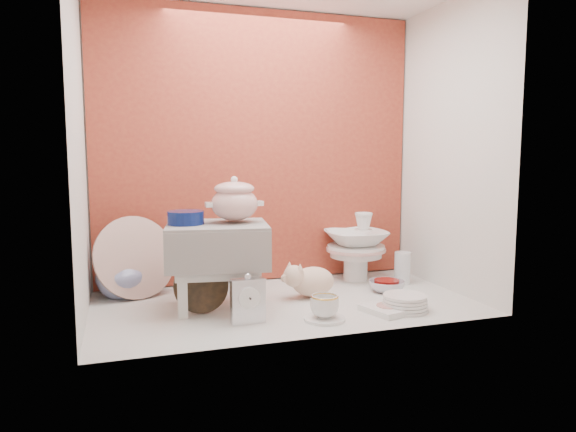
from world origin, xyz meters
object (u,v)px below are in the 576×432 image
object	(u,v)px
gold_rim_teacup	(325,306)
crystal_bowl	(387,286)
plush_pig	(313,281)
porcelain_tower	(356,247)
blue_white_vase	(121,271)
dinner_plate_stack	(405,302)
step_stool	(218,266)
floral_platter	(135,257)
soup_tureen	(234,199)
mantel_clock	(248,299)

from	to	relation	value
gold_rim_teacup	crystal_bowl	world-z (taller)	gold_rim_teacup
plush_pig	porcelain_tower	distance (m)	0.46
blue_white_vase	dinner_plate_stack	size ratio (longest dim) A/B	1.20
gold_rim_teacup	dinner_plate_stack	xyz separation A→B (m)	(0.40, 0.02, -0.02)
crystal_bowl	step_stool	bearing A→B (deg)	-178.72
floral_platter	soup_tureen	bearing A→B (deg)	-34.40
floral_platter	porcelain_tower	bearing A→B (deg)	-0.50
plush_pig	dinner_plate_stack	xyz separation A→B (m)	(0.32, -0.34, -0.05)
gold_rim_teacup	plush_pig	bearing A→B (deg)	77.32
soup_tureen	gold_rim_teacup	xyz separation A→B (m)	(0.32, -0.33, -0.44)
step_stool	floral_platter	world-z (taller)	floral_platter
floral_platter	plush_pig	xyz separation A→B (m)	(0.84, -0.28, -0.12)
gold_rim_teacup	porcelain_tower	world-z (taller)	porcelain_tower
porcelain_tower	crystal_bowl	bearing A→B (deg)	-80.90
floral_platter	gold_rim_teacup	bearing A→B (deg)	-39.75
step_stool	floral_platter	bearing A→B (deg)	147.66
blue_white_vase	mantel_clock	bearing A→B (deg)	-50.02
step_stool	plush_pig	bearing A→B (deg)	13.46
step_stool	dinner_plate_stack	world-z (taller)	step_stool
gold_rim_teacup	porcelain_tower	bearing A→B (deg)	54.78
blue_white_vase	mantel_clock	size ratio (longest dim) A/B	1.21
plush_pig	crystal_bowl	distance (m)	0.41
floral_platter	gold_rim_teacup	size ratio (longest dim) A/B	3.37
gold_rim_teacup	floral_platter	bearing A→B (deg)	140.25
blue_white_vase	porcelain_tower	bearing A→B (deg)	-2.13
floral_platter	dinner_plate_stack	world-z (taller)	floral_platter
gold_rim_teacup	porcelain_tower	distance (m)	0.77
step_stool	dinner_plate_stack	bearing A→B (deg)	-11.54
porcelain_tower	floral_platter	bearing A→B (deg)	179.50
step_stool	gold_rim_teacup	size ratio (longest dim) A/B	3.65
floral_platter	porcelain_tower	distance (m)	1.20
soup_tureen	gold_rim_teacup	bearing A→B (deg)	-45.97
mantel_clock	porcelain_tower	size ratio (longest dim) A/B	0.55
porcelain_tower	dinner_plate_stack	bearing A→B (deg)	-93.39
floral_platter	mantel_clock	world-z (taller)	floral_platter
gold_rim_teacup	soup_tureen	bearing A→B (deg)	134.03
soup_tureen	gold_rim_teacup	size ratio (longest dim) A/B	2.06
soup_tureen	floral_platter	xyz separation A→B (m)	(-0.44, 0.30, -0.30)
blue_white_vase	plush_pig	xyz separation A→B (m)	(0.91, -0.31, -0.05)
soup_tureen	blue_white_vase	distance (m)	0.72
dinner_plate_stack	porcelain_tower	world-z (taller)	porcelain_tower
crystal_bowl	soup_tureen	bearing A→B (deg)	-179.37
soup_tureen	dinner_plate_stack	bearing A→B (deg)	-23.37
plush_pig	porcelain_tower	world-z (taller)	porcelain_tower
plush_pig	dinner_plate_stack	bearing A→B (deg)	-29.82
plush_pig	crystal_bowl	bearing A→B (deg)	14.02
floral_platter	mantel_clock	xyz separation A→B (m)	(0.44, -0.57, -0.10)
gold_rim_teacup	crystal_bowl	xyz separation A→B (m)	(0.49, 0.34, -0.03)
dinner_plate_stack	porcelain_tower	distance (m)	0.63
soup_tureen	crystal_bowl	xyz separation A→B (m)	(0.81, 0.01, -0.48)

